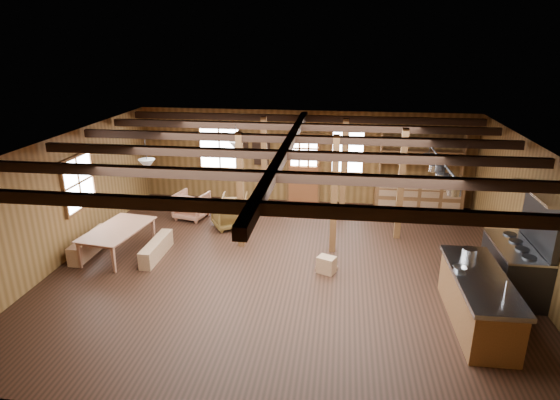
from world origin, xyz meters
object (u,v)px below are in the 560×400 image
armchair_b (235,205)px  armchair_c (192,205)px  kitchen_island (478,300)px  commercial_range (518,262)px  armchair_a (228,215)px  dining_table (120,242)px

armchair_b → armchair_c: bearing=9.5°
kitchen_island → armchair_b: kitchen_island is taller
commercial_range → armchair_a: commercial_range is taller
armchair_b → dining_table: bearing=46.9°
armchair_a → armchair_b: armchair_a is taller
kitchen_island → dining_table: (-7.50, 1.82, -0.15)m
armchair_b → commercial_range: bearing=145.5°
dining_table → armchair_c: (0.93, 2.50, 0.05)m
commercial_range → armchair_a: (-6.44, 2.54, -0.32)m
armchair_c → armchair_b: bearing=-150.5°
commercial_range → armchair_c: bearing=158.0°
kitchen_island → dining_table: 7.72m
dining_table → armchair_b: 3.52m
kitchen_island → commercial_range: commercial_range is taller
kitchen_island → armchair_c: size_ratio=3.02×
dining_table → armchair_a: 2.88m
commercial_range → dining_table: 8.57m
commercial_range → dining_table: (-8.54, 0.58, -0.35)m
dining_table → armchair_c: bearing=-12.8°
dining_table → armchair_a: (2.10, 1.97, 0.03)m
armchair_a → kitchen_island: bearing=113.9°
kitchen_island → armchair_c: kitchen_island is taller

